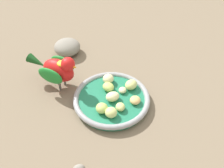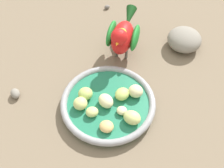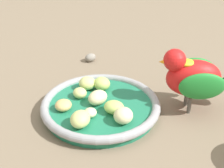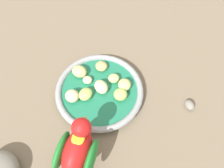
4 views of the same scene
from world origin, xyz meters
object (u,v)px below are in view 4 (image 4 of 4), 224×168
object	(u,v)px
apple_piece_5	(101,66)
apple_piece_6	(120,94)
apple_piece_1	(86,94)
apple_piece_0	(101,87)
apple_piece_4	(114,78)
apple_piece_7	(72,96)
pebble_1	(190,105)
parrot	(76,152)
apple_piece_8	(125,85)
apple_piece_3	(80,71)
feeding_bowl	(99,92)
apple_piece_2	(87,80)

from	to	relation	value
apple_piece_5	apple_piece_6	distance (m)	0.10
apple_piece_1	apple_piece_5	world-z (taller)	apple_piece_1
apple_piece_0	apple_piece_4	xyz separation A→B (m)	(-0.04, -0.01, -0.00)
apple_piece_7	pebble_1	world-z (taller)	apple_piece_7
parrot	apple_piece_1	bearing A→B (deg)	13.32
apple_piece_6	pebble_1	xyz separation A→B (m)	(-0.15, 0.09, -0.02)
apple_piece_5	apple_piece_8	distance (m)	0.08
apple_piece_0	apple_piece_5	bearing A→B (deg)	-114.44
apple_piece_3	apple_piece_6	bearing A→B (deg)	121.31
apple_piece_3	apple_piece_6	world-z (taller)	same
apple_piece_1	apple_piece_5	bearing A→B (deg)	-139.01
apple_piece_0	apple_piece_5	world-z (taller)	apple_piece_0
apple_piece_5	apple_piece_6	size ratio (longest dim) A/B	0.93
apple_piece_0	apple_piece_4	size ratio (longest dim) A/B	1.38
feeding_bowl	pebble_1	size ratio (longest dim) A/B	7.71
apple_piece_3	apple_piece_4	distance (m)	0.09
apple_piece_2	apple_piece_8	size ratio (longest dim) A/B	0.73
feeding_bowl	apple_piece_6	xyz separation A→B (m)	(-0.04, 0.04, 0.02)
apple_piece_0	apple_piece_6	bearing A→B (deg)	130.53
apple_piece_1	apple_piece_6	xyz separation A→B (m)	(-0.08, 0.04, 0.00)
apple_piece_2	apple_piece_8	distance (m)	0.09
apple_piece_1	apple_piece_6	bearing A→B (deg)	153.60
apple_piece_0	apple_piece_7	xyz separation A→B (m)	(0.07, -0.01, 0.00)
apple_piece_2	apple_piece_4	bearing A→B (deg)	157.84
apple_piece_0	apple_piece_5	distance (m)	0.06
apple_piece_3	apple_piece_6	size ratio (longest dim) A/B	1.17
parrot	apple_piece_2	bearing A→B (deg)	13.20
apple_piece_3	feeding_bowl	bearing A→B (deg)	109.73
apple_piece_4	apple_piece_2	bearing A→B (deg)	-22.16
apple_piece_0	apple_piece_8	size ratio (longest dim) A/B	1.20
feeding_bowl	apple_piece_6	bearing A→B (deg)	136.37
apple_piece_4	apple_piece_5	bearing A→B (deg)	-74.52
apple_piece_1	parrot	size ratio (longest dim) A/B	0.24
parrot	apple_piece_5	bearing A→B (deg)	5.37
feeding_bowl	apple_piece_5	distance (m)	0.07
apple_piece_3	apple_piece_5	world-z (taller)	apple_piece_3
apple_piece_4	apple_piece_7	distance (m)	0.11
apple_piece_1	apple_piece_3	world-z (taller)	apple_piece_3
apple_piece_5	parrot	bearing A→B (deg)	54.31
apple_piece_0	apple_piece_2	xyz separation A→B (m)	(0.02, -0.04, -0.01)
apple_piece_5	apple_piece_8	world-z (taller)	apple_piece_8
apple_piece_6	pebble_1	distance (m)	0.17
apple_piece_4	apple_piece_6	world-z (taller)	apple_piece_6
apple_piece_2	apple_piece_3	size ratio (longest dim) A/B	0.61
apple_piece_3	pebble_1	distance (m)	0.29
apple_piece_1	apple_piece_5	size ratio (longest dim) A/B	1.15
feeding_bowl	apple_piece_5	bearing A→B (deg)	-118.59
parrot	apple_piece_0	bearing A→B (deg)	1.33
apple_piece_3	apple_piece_4	size ratio (longest dim) A/B	1.37
apple_piece_4	apple_piece_8	world-z (taller)	apple_piece_8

